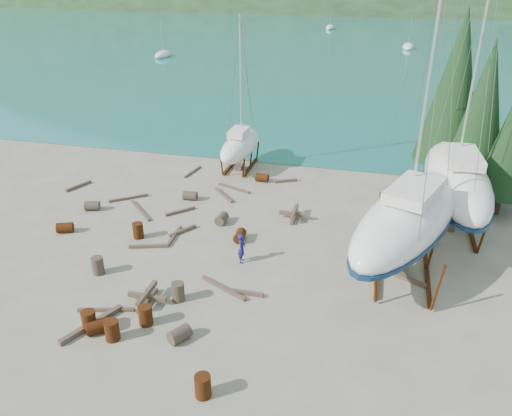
% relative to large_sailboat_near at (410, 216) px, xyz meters
% --- Properties ---
extents(ground, '(600.00, 600.00, 0.00)m').
position_rel_large_sailboat_near_xyz_m(ground, '(-8.47, -2.32, -2.90)').
color(ground, '#6B6354').
rests_on(ground, ground).
extents(far_house_right, '(6.60, 5.60, 5.60)m').
position_rel_large_sailboat_near_xyz_m(far_house_right, '(21.53, 187.68, 0.03)').
color(far_house_right, beige).
rests_on(far_house_right, ground).
extents(cypress_near_right, '(3.60, 3.60, 10.00)m').
position_rel_large_sailboat_near_xyz_m(cypress_near_right, '(4.03, 9.68, 2.89)').
color(cypress_near_right, black).
rests_on(cypress_near_right, ground).
extents(cypress_back_left, '(4.14, 4.14, 11.50)m').
position_rel_large_sailboat_near_xyz_m(cypress_back_left, '(2.53, 11.68, 3.76)').
color(cypress_back_left, black).
rests_on(cypress_back_left, ground).
extents(moored_boat_left, '(2.00, 5.00, 6.05)m').
position_rel_large_sailboat_near_xyz_m(moored_boat_left, '(-38.47, 57.68, -2.51)').
color(moored_boat_left, white).
rests_on(moored_boat_left, ground).
extents(moored_boat_mid, '(2.00, 5.00, 6.05)m').
position_rel_large_sailboat_near_xyz_m(moored_boat_mid, '(1.53, 77.68, -2.51)').
color(moored_boat_mid, white).
rests_on(moored_boat_mid, ground).
extents(moored_boat_far, '(2.00, 5.00, 6.05)m').
position_rel_large_sailboat_near_xyz_m(moored_boat_far, '(-16.47, 107.68, -2.51)').
color(moored_boat_far, white).
rests_on(moored_boat_far, ground).
extents(large_sailboat_near, '(7.13, 11.86, 17.99)m').
position_rel_large_sailboat_near_xyz_m(large_sailboat_near, '(0.00, 0.00, 0.00)').
color(large_sailboat_near, white).
rests_on(large_sailboat_near, ground).
extents(large_sailboat_far, '(3.85, 11.21, 17.47)m').
position_rel_large_sailboat_near_xyz_m(large_sailboat_far, '(2.62, 5.44, -0.04)').
color(large_sailboat_far, white).
rests_on(large_sailboat_far, ground).
extents(small_sailboat_shore, '(2.28, 6.75, 10.73)m').
position_rel_large_sailboat_near_xyz_m(small_sailboat_shore, '(-11.60, 11.28, -1.12)').
color(small_sailboat_shore, white).
rests_on(small_sailboat_shore, ground).
extents(worker, '(0.41, 0.59, 1.56)m').
position_rel_large_sailboat_near_xyz_m(worker, '(-7.87, -1.43, -2.12)').
color(worker, navy).
rests_on(worker, ground).
extents(drum_1, '(0.96, 1.05, 0.58)m').
position_rel_large_sailboat_near_xyz_m(drum_1, '(-8.65, -7.75, -2.61)').
color(drum_1, '#2D2823').
rests_on(drum_1, ground).
extents(drum_2, '(1.03, 0.86, 0.58)m').
position_rel_large_sailboat_near_xyz_m(drum_2, '(-18.36, -0.90, -2.61)').
color(drum_2, '#4F260D').
rests_on(drum_2, ground).
extents(drum_3, '(0.58, 0.58, 0.88)m').
position_rel_large_sailboat_near_xyz_m(drum_3, '(-11.27, -8.36, -2.46)').
color(drum_3, '#4F260D').
rests_on(drum_3, ground).
extents(drum_4, '(0.90, 0.61, 0.58)m').
position_rel_large_sailboat_near_xyz_m(drum_4, '(-9.40, 9.09, -2.61)').
color(drum_4, '#4F260D').
rests_on(drum_4, ground).
extents(drum_5, '(0.58, 0.58, 0.88)m').
position_rel_large_sailboat_near_xyz_m(drum_5, '(-9.73, -5.26, -2.46)').
color(drum_5, '#2D2823').
rests_on(drum_5, ground).
extents(drum_6, '(0.64, 0.92, 0.58)m').
position_rel_large_sailboat_near_xyz_m(drum_6, '(-8.57, 0.65, -2.61)').
color(drum_6, '#4F260D').
rests_on(drum_6, ground).
extents(drum_7, '(0.58, 0.58, 0.88)m').
position_rel_large_sailboat_near_xyz_m(drum_7, '(-6.75, -10.24, -2.46)').
color(drum_7, '#4F260D').
rests_on(drum_7, ground).
extents(drum_8, '(0.58, 0.58, 0.88)m').
position_rel_large_sailboat_near_xyz_m(drum_8, '(-14.08, -0.44, -2.46)').
color(drum_8, '#4F260D').
rests_on(drum_8, ground).
extents(drum_9, '(0.92, 0.65, 0.58)m').
position_rel_large_sailboat_near_xyz_m(drum_9, '(-13.14, 4.97, -2.61)').
color(drum_9, '#2D2823').
rests_on(drum_9, ground).
extents(drum_10, '(0.58, 0.58, 0.88)m').
position_rel_large_sailboat_near_xyz_m(drum_10, '(-10.39, -7.16, -2.46)').
color(drum_10, '#4F260D').
rests_on(drum_10, ground).
extents(drum_11, '(0.62, 0.91, 0.58)m').
position_rel_large_sailboat_near_xyz_m(drum_11, '(-10.17, 2.36, -2.61)').
color(drum_11, '#2D2823').
rests_on(drum_11, ground).
extents(drum_12, '(1.05, 1.01, 0.58)m').
position_rel_large_sailboat_near_xyz_m(drum_12, '(-12.07, -8.15, -2.61)').
color(drum_12, '#4F260D').
rests_on(drum_12, ground).
extents(drum_13, '(0.58, 0.58, 0.88)m').
position_rel_large_sailboat_near_xyz_m(drum_13, '(-12.48, -8.05, -2.46)').
color(drum_13, '#4F260D').
rests_on(drum_13, ground).
extents(drum_15, '(1.02, 0.83, 0.58)m').
position_rel_large_sailboat_near_xyz_m(drum_15, '(-18.41, 2.04, -2.61)').
color(drum_15, '#2D2823').
rests_on(drum_15, ground).
extents(drum_16, '(0.58, 0.58, 0.88)m').
position_rel_large_sailboat_near_xyz_m(drum_16, '(-14.34, -4.20, -2.46)').
color(drum_16, '#2D2823').
rests_on(drum_16, ground).
extents(timber_0, '(0.48, 2.25, 0.14)m').
position_rel_large_sailboat_near_xyz_m(timber_0, '(-14.70, 9.42, -2.83)').
color(timber_0, brown).
rests_on(timber_0, ground).
extents(timber_1, '(1.56, 0.87, 0.19)m').
position_rel_large_sailboat_near_xyz_m(timber_1, '(0.38, -1.19, -2.80)').
color(timber_1, brown).
rests_on(timber_1, ground).
extents(timber_2, '(0.86, 1.95, 0.19)m').
position_rel_large_sailboat_near_xyz_m(timber_2, '(-21.24, 4.98, -2.80)').
color(timber_2, brown).
rests_on(timber_2, ground).
extents(timber_3, '(2.41, 0.78, 0.15)m').
position_rel_large_sailboat_near_xyz_m(timber_3, '(-12.46, -6.81, -2.82)').
color(timber_3, brown).
rests_on(timber_3, ground).
extents(timber_4, '(1.45, 1.55, 0.17)m').
position_rel_large_sailboat_near_xyz_m(timber_4, '(-13.06, 3.05, -2.81)').
color(timber_4, brown).
rests_on(timber_4, ground).
extents(timber_5, '(2.52, 1.39, 0.16)m').
position_rel_large_sailboat_near_xyz_m(timber_5, '(-8.03, -3.99, -2.82)').
color(timber_5, brown).
rests_on(timber_5, ground).
extents(timber_6, '(1.52, 0.90, 0.19)m').
position_rel_large_sailboat_near_xyz_m(timber_6, '(-7.76, 9.39, -2.80)').
color(timber_6, brown).
rests_on(timber_6, ground).
extents(timber_7, '(1.53, 0.18, 0.17)m').
position_rel_large_sailboat_near_xyz_m(timber_7, '(-6.86, -4.11, -2.81)').
color(timber_7, brown).
rests_on(timber_7, ground).
extents(timber_8, '(1.12, 1.60, 0.19)m').
position_rel_large_sailboat_near_xyz_m(timber_8, '(-11.96, 0.72, -2.80)').
color(timber_8, brown).
rests_on(timber_8, ground).
extents(timber_9, '(2.46, 1.09, 0.15)m').
position_rel_large_sailboat_near_xyz_m(timber_9, '(-10.92, 7.29, -2.82)').
color(timber_9, brown).
rests_on(timber_9, ground).
extents(timber_10, '(1.80, 1.93, 0.16)m').
position_rel_large_sailboat_near_xyz_m(timber_10, '(-11.22, 6.03, -2.82)').
color(timber_10, brown).
rests_on(timber_10, ground).
extents(timber_11, '(0.30, 2.16, 0.15)m').
position_rel_large_sailboat_near_xyz_m(timber_11, '(-12.20, 0.12, -2.82)').
color(timber_11, brown).
rests_on(timber_11, ground).
extents(timber_12, '(2.05, 0.80, 0.17)m').
position_rel_large_sailboat_near_xyz_m(timber_12, '(-13.06, -1.32, -2.81)').
color(timber_12, brown).
rests_on(timber_12, ground).
extents(timber_15, '(2.38, 2.36, 0.15)m').
position_rel_large_sailboat_near_xyz_m(timber_15, '(-15.50, 2.61, -2.82)').
color(timber_15, brown).
rests_on(timber_15, ground).
extents(timber_16, '(1.43, 2.84, 0.23)m').
position_rel_large_sailboat_near_xyz_m(timber_16, '(-12.50, -7.89, -2.78)').
color(timber_16, brown).
rests_on(timber_16, ground).
extents(timber_17, '(2.06, 1.70, 0.16)m').
position_rel_large_sailboat_near_xyz_m(timber_17, '(-17.02, 4.05, -2.82)').
color(timber_17, brown).
rests_on(timber_17, ground).
extents(timber_pile_fore, '(1.80, 1.80, 0.60)m').
position_rel_large_sailboat_near_xyz_m(timber_pile_fore, '(-11.00, -5.77, -2.60)').
color(timber_pile_fore, brown).
rests_on(timber_pile_fore, ground).
extents(timber_pile_aft, '(1.80, 1.80, 0.60)m').
position_rel_large_sailboat_near_xyz_m(timber_pile_aft, '(-6.18, 3.98, -2.60)').
color(timber_pile_aft, brown).
rests_on(timber_pile_aft, ground).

